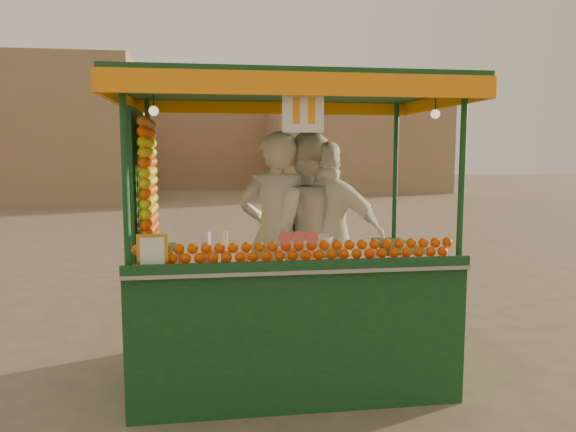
{
  "coord_description": "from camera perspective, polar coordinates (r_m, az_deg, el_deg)",
  "views": [
    {
      "loc": [
        -0.87,
        -4.99,
        2.06
      ],
      "look_at": [
        -0.16,
        -0.11,
        1.49
      ],
      "focal_mm": 33.61,
      "sensor_mm": 36.0,
      "label": 1
    }
  ],
  "objects": [
    {
      "name": "ground",
      "position": [
        5.47,
        1.53,
        -15.49
      ],
      "size": [
        90.0,
        90.0,
        0.0
      ],
      "primitive_type": "plane",
      "color": "brown",
      "rests_on": "ground"
    },
    {
      "name": "building_left",
      "position": [
        26.3,
        -26.55,
        8.0
      ],
      "size": [
        10.0,
        6.0,
        6.0
      ],
      "primitive_type": "cube",
      "color": "#A3775C",
      "rests_on": "ground"
    },
    {
      "name": "building_right",
      "position": [
        30.05,
        6.97,
        7.43
      ],
      "size": [
        9.0,
        6.0,
        5.0
      ],
      "primitive_type": "cube",
      "color": "#A3775C",
      "rests_on": "ground"
    },
    {
      "name": "building_center",
      "position": [
        35.04,
        -10.24,
        8.9
      ],
      "size": [
        14.0,
        7.0,
        7.0
      ],
      "primitive_type": "cube",
      "color": "#A3775C",
      "rests_on": "ground"
    },
    {
      "name": "juice_cart",
      "position": [
        4.89,
        -0.79,
        -7.45
      ],
      "size": [
        2.96,
        1.91,
        2.68
      ],
      "color": "#0F371E",
      "rests_on": "ground"
    },
    {
      "name": "vendor_left",
      "position": [
        5.13,
        -1.25,
        -2.03
      ],
      "size": [
        0.71,
        0.47,
        1.95
      ],
      "rotation": [
        0.0,
        0.0,
        3.14
      ],
      "color": "beige",
      "rests_on": "ground"
    },
    {
      "name": "vendor_middle",
      "position": [
        5.25,
        1.85,
        -1.88
      ],
      "size": [
        1.05,
        0.88,
        1.94
      ],
      "rotation": [
        0.0,
        0.0,
        2.98
      ],
      "color": "white",
      "rests_on": "ground"
    },
    {
      "name": "vendor_right",
      "position": [
        5.2,
        4.28,
        -2.4
      ],
      "size": [
        1.18,
        0.76,
        1.87
      ],
      "rotation": [
        0.0,
        0.0,
        2.84
      ],
      "color": "white",
      "rests_on": "ground"
    }
  ]
}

